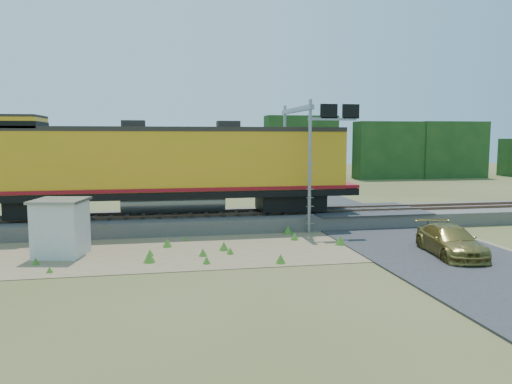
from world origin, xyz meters
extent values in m
plane|color=#475123|center=(0.00, 0.00, 0.00)|extent=(140.00, 140.00, 0.00)
cube|color=slate|center=(0.00, 6.00, 0.40)|extent=(70.00, 5.00, 0.80)
cube|color=brown|center=(0.00, 5.28, 0.88)|extent=(70.00, 0.10, 0.16)
cube|color=brown|center=(0.00, 6.72, 0.88)|extent=(70.00, 0.10, 0.16)
cube|color=#8C7754|center=(-2.00, 0.50, 0.01)|extent=(26.00, 8.00, 0.03)
cube|color=#38383A|center=(7.00, 6.00, 0.83)|extent=(7.00, 5.20, 0.06)
cube|color=#38383A|center=(7.00, 22.00, 0.04)|extent=(7.00, 24.00, 0.08)
cube|color=#183A15|center=(0.00, 38.00, 3.25)|extent=(36.00, 3.00, 6.50)
cube|color=#183A15|center=(40.00, 38.00, 3.00)|extent=(50.00, 3.00, 6.00)
cube|color=black|center=(-11.54, 6.00, 1.44)|extent=(3.85, 2.46, 0.96)
cube|color=black|center=(2.37, 6.00, 1.44)|extent=(3.85, 2.46, 0.96)
cube|color=black|center=(-4.58, 6.00, 2.12)|extent=(21.39, 3.21, 0.39)
cylinder|color=gray|center=(-4.58, 6.00, 1.60)|extent=(5.88, 1.28, 1.28)
cube|color=orange|center=(-4.58, 6.00, 3.97)|extent=(19.79, 3.10, 3.32)
cube|color=maroon|center=(-4.58, 6.00, 2.44)|extent=(21.39, 3.26, 0.19)
cube|color=#28231E|center=(-4.58, 6.00, 5.75)|extent=(19.79, 3.16, 0.26)
cube|color=orange|center=(-12.93, 6.00, 6.00)|extent=(2.78, 3.10, 0.75)
cube|color=#28231E|center=(-12.93, 6.00, 6.42)|extent=(2.78, 3.16, 0.13)
cube|color=black|center=(-12.93, 6.00, 5.95)|extent=(2.83, 3.16, 0.37)
cube|color=#28231E|center=(-6.72, 6.00, 6.00)|extent=(1.28, 1.07, 0.48)
cube|color=#28231E|center=(-1.37, 6.00, 6.00)|extent=(1.28, 1.07, 0.48)
cube|color=silver|center=(-9.71, 0.23, 1.23)|extent=(2.33, 2.33, 2.47)
cube|color=gray|center=(-9.71, 0.23, 2.51)|extent=(2.56, 2.56, 0.12)
cylinder|color=gray|center=(2.71, 3.20, 3.67)|extent=(0.19, 0.19, 7.34)
cylinder|color=gray|center=(2.71, 8.80, 3.67)|extent=(0.19, 0.19, 7.34)
cube|color=gray|center=(2.71, 6.00, 6.92)|extent=(0.26, 6.20, 0.26)
cube|color=gray|center=(3.97, 3.20, 6.29)|extent=(2.73, 0.16, 0.16)
cube|color=black|center=(3.76, 3.20, 6.71)|extent=(0.94, 0.16, 0.79)
cube|color=black|center=(5.02, 3.20, 6.71)|extent=(0.94, 0.16, 0.79)
imported|color=olive|center=(7.41, -3.02, 0.68)|extent=(2.54, 4.89, 1.36)
camera|label=1|loc=(-5.28, -22.92, 5.30)|focal=35.00mm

